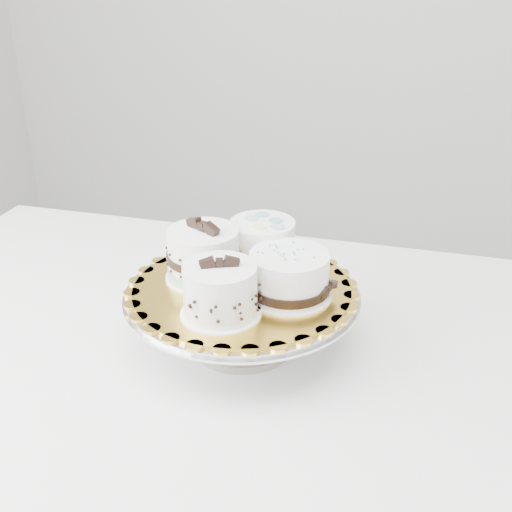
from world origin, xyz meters
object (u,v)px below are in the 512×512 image
(cake_swirl, at_px, (220,292))
(cake_dots, at_px, (262,243))
(cake_board, at_px, (242,288))
(table, at_px, (218,376))
(cake_stand, at_px, (242,307))
(cake_banded, at_px, (204,256))
(cake_ribbon, at_px, (290,276))

(cake_swirl, height_order, cake_dots, cake_swirl)
(cake_board, relative_size, cake_swirl, 2.37)
(table, relative_size, cake_stand, 3.83)
(cake_dots, bearing_deg, table, -138.14)
(table, height_order, cake_dots, cake_dots)
(cake_board, relative_size, cake_banded, 2.30)
(cake_stand, xyz_separation_m, cake_board, (-0.00, 0.00, 0.03))
(cake_swirl, bearing_deg, cake_banded, 97.37)
(cake_banded, xyz_separation_m, cake_ribbon, (0.14, -0.01, -0.01))
(cake_board, relative_size, cake_dots, 2.45)
(cake_ribbon, bearing_deg, cake_board, -163.60)
(table, relative_size, cake_dots, 10.23)
(cake_board, bearing_deg, table, -168.45)
(cake_stand, distance_m, cake_swirl, 0.11)
(table, relative_size, cake_board, 4.17)
(cake_board, bearing_deg, cake_ribbon, 2.18)
(cake_stand, bearing_deg, cake_ribbon, 2.18)
(cake_banded, distance_m, cake_dots, 0.10)
(table, xyz_separation_m, cake_swirl, (0.04, -0.08, 0.21))
(cake_swirl, bearing_deg, cake_board, 62.09)
(cake_banded, relative_size, cake_ribbon, 1.01)
(table, xyz_separation_m, cake_dots, (0.04, 0.09, 0.21))
(cake_dots, bearing_deg, cake_stand, -113.69)
(table, bearing_deg, cake_swirl, -65.55)
(table, relative_size, cake_swirl, 9.88)
(cake_swirl, height_order, cake_ribbon, cake_swirl)
(cake_dots, relative_size, cake_ribbon, 0.95)
(table, xyz_separation_m, cake_stand, (0.04, 0.01, 0.14))
(table, xyz_separation_m, cake_banded, (-0.03, 0.02, 0.21))
(table, height_order, cake_swirl, cake_swirl)
(cake_board, height_order, cake_dots, cake_dots)
(cake_banded, bearing_deg, cake_dots, 68.72)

